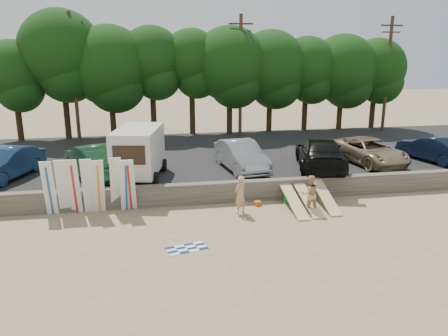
{
  "coord_description": "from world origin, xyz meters",
  "views": [
    {
      "loc": [
        -5.13,
        -16.71,
        7.08
      ],
      "look_at": [
        -1.59,
        3.0,
        1.7
      ],
      "focal_mm": 35.0,
      "sensor_mm": 36.0,
      "label": 1
    }
  ],
  "objects_px": {
    "beachgoer_a": "(240,195)",
    "cooler": "(288,200)",
    "car_3": "(320,154)",
    "car_4": "(369,151)",
    "car_1": "(95,161)",
    "car_2": "(241,156)",
    "beachgoer_b": "(310,194)",
    "car_0": "(5,164)",
    "car_5": "(433,149)",
    "box_trailer": "(138,150)"
  },
  "relations": [
    {
      "from": "car_1",
      "to": "car_3",
      "type": "bearing_deg",
      "value": 153.5
    },
    {
      "from": "car_1",
      "to": "car_5",
      "type": "distance_m",
      "value": 19.5
    },
    {
      "from": "car_5",
      "to": "car_2",
      "type": "bearing_deg",
      "value": -13.45
    },
    {
      "from": "car_3",
      "to": "car_4",
      "type": "relative_size",
      "value": 1.13
    },
    {
      "from": "car_1",
      "to": "car_2",
      "type": "bearing_deg",
      "value": 156.63
    },
    {
      "from": "box_trailer",
      "to": "car_3",
      "type": "distance_m",
      "value": 9.89
    },
    {
      "from": "car_3",
      "to": "cooler",
      "type": "distance_m",
      "value": 4.56
    },
    {
      "from": "box_trailer",
      "to": "car_5",
      "type": "height_order",
      "value": "box_trailer"
    },
    {
      "from": "car_2",
      "to": "car_3",
      "type": "xyz_separation_m",
      "value": [
        4.35,
        -0.63,
        0.06
      ]
    },
    {
      "from": "beachgoer_a",
      "to": "cooler",
      "type": "distance_m",
      "value": 2.82
    },
    {
      "from": "car_4",
      "to": "beachgoer_a",
      "type": "xyz_separation_m",
      "value": [
        -8.78,
        -4.91,
        -0.56
      ]
    },
    {
      "from": "box_trailer",
      "to": "beachgoer_b",
      "type": "distance_m",
      "value": 8.93
    },
    {
      "from": "car_0",
      "to": "beachgoer_b",
      "type": "xyz_separation_m",
      "value": [
        14.3,
        -5.58,
        -0.63
      ]
    },
    {
      "from": "car_0",
      "to": "car_4",
      "type": "bearing_deg",
      "value": 18.49
    },
    {
      "from": "box_trailer",
      "to": "car_3",
      "type": "relative_size",
      "value": 0.74
    },
    {
      "from": "car_1",
      "to": "beachgoer_a",
      "type": "relative_size",
      "value": 3.06
    },
    {
      "from": "car_2",
      "to": "car_1",
      "type": "bearing_deg",
      "value": 172.03
    },
    {
      "from": "box_trailer",
      "to": "beachgoer_a",
      "type": "xyz_separation_m",
      "value": [
        4.43,
        -4.22,
        -1.28
      ]
    },
    {
      "from": "car_2",
      "to": "beachgoer_a",
      "type": "bearing_deg",
      "value": -111.15
    },
    {
      "from": "car_2",
      "to": "car_4",
      "type": "relative_size",
      "value": 0.92
    },
    {
      "from": "box_trailer",
      "to": "car_1",
      "type": "relative_size",
      "value": 0.82
    },
    {
      "from": "box_trailer",
      "to": "car_1",
      "type": "xyz_separation_m",
      "value": [
        -2.26,
        0.53,
        -0.57
      ]
    },
    {
      "from": "cooler",
      "to": "box_trailer",
      "type": "bearing_deg",
      "value": 148.98
    },
    {
      "from": "car_3",
      "to": "cooler",
      "type": "xyz_separation_m",
      "value": [
        -2.87,
        -3.25,
        -1.41
      ]
    },
    {
      "from": "car_2",
      "to": "car_5",
      "type": "bearing_deg",
      "value": -8.61
    },
    {
      "from": "car_5",
      "to": "beachgoer_b",
      "type": "xyz_separation_m",
      "value": [
        -9.69,
        -5.13,
        -0.58
      ]
    },
    {
      "from": "car_2",
      "to": "car_3",
      "type": "relative_size",
      "value": 0.82
    },
    {
      "from": "box_trailer",
      "to": "car_2",
      "type": "xyz_separation_m",
      "value": [
        5.52,
        0.59,
        -0.65
      ]
    },
    {
      "from": "box_trailer",
      "to": "beachgoer_a",
      "type": "height_order",
      "value": "box_trailer"
    },
    {
      "from": "car_5",
      "to": "beachgoer_a",
      "type": "height_order",
      "value": "car_5"
    },
    {
      "from": "car_2",
      "to": "car_4",
      "type": "distance_m",
      "value": 7.69
    },
    {
      "from": "car_3",
      "to": "beachgoer_b",
      "type": "xyz_separation_m",
      "value": [
        -2.31,
        -4.55,
        -0.7
      ]
    },
    {
      "from": "cooler",
      "to": "car_0",
      "type": "bearing_deg",
      "value": 156.83
    },
    {
      "from": "car_1",
      "to": "beachgoer_b",
      "type": "bearing_deg",
      "value": 128.65
    },
    {
      "from": "car_2",
      "to": "beachgoer_a",
      "type": "xyz_separation_m",
      "value": [
        -1.09,
        -4.81,
        -0.63
      ]
    },
    {
      "from": "car_2",
      "to": "beachgoer_b",
      "type": "distance_m",
      "value": 5.6
    },
    {
      "from": "car_2",
      "to": "cooler",
      "type": "xyz_separation_m",
      "value": [
        1.48,
        -3.88,
        -1.34
      ]
    },
    {
      "from": "box_trailer",
      "to": "car_4",
      "type": "relative_size",
      "value": 0.83
    },
    {
      "from": "car_0",
      "to": "beachgoer_b",
      "type": "bearing_deg",
      "value": -1.95
    },
    {
      "from": "car_3",
      "to": "car_0",
      "type": "bearing_deg",
      "value": 11.84
    },
    {
      "from": "car_2",
      "to": "car_4",
      "type": "height_order",
      "value": "car_2"
    },
    {
      "from": "car_2",
      "to": "car_5",
      "type": "xyz_separation_m",
      "value": [
        11.72,
        -0.04,
        -0.06
      ]
    },
    {
      "from": "beachgoer_b",
      "to": "cooler",
      "type": "relative_size",
      "value": 4.56
    },
    {
      "from": "cooler",
      "to": "car_1",
      "type": "bearing_deg",
      "value": 151.72
    },
    {
      "from": "box_trailer",
      "to": "car_4",
      "type": "distance_m",
      "value": 13.25
    },
    {
      "from": "car_2",
      "to": "car_5",
      "type": "distance_m",
      "value": 11.73
    },
    {
      "from": "car_2",
      "to": "beachgoer_b",
      "type": "xyz_separation_m",
      "value": [
        2.04,
        -5.18,
        -0.64
      ]
    },
    {
      "from": "box_trailer",
      "to": "beachgoer_a",
      "type": "relative_size",
      "value": 2.51
    },
    {
      "from": "car_3",
      "to": "cooler",
      "type": "height_order",
      "value": "car_3"
    },
    {
      "from": "car_1",
      "to": "car_3",
      "type": "xyz_separation_m",
      "value": [
        12.12,
        -0.57,
        -0.02
      ]
    }
  ]
}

